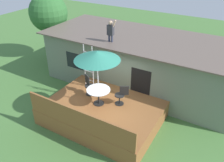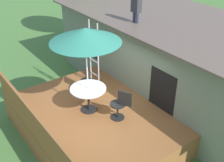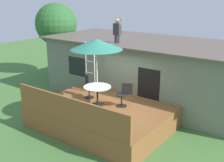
# 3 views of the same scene
# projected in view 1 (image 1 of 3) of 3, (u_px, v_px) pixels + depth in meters

# --- Properties ---
(ground_plane) EXTENTS (40.00, 40.00, 0.00)m
(ground_plane) POSITION_uv_depth(u_px,v_px,m) (105.00, 117.00, 10.80)
(ground_plane) COLOR #477538
(house) EXTENTS (10.50, 4.50, 2.80)m
(house) POSITION_uv_depth(u_px,v_px,m) (139.00, 61.00, 12.76)
(house) COLOR slate
(house) RESTS_ON ground
(deck) EXTENTS (4.98, 3.96, 0.80)m
(deck) POSITION_uv_depth(u_px,v_px,m) (105.00, 110.00, 10.59)
(deck) COLOR brown
(deck) RESTS_ON ground
(deck_railing) EXTENTS (4.88, 0.08, 0.90)m
(deck_railing) POSITION_uv_depth(u_px,v_px,m) (78.00, 120.00, 8.73)
(deck_railing) COLOR brown
(deck_railing) RESTS_ON deck
(patio_table) EXTENTS (1.04, 1.04, 0.74)m
(patio_table) POSITION_uv_depth(u_px,v_px,m) (98.00, 93.00, 10.08)
(patio_table) COLOR black
(patio_table) RESTS_ON deck
(patio_umbrella) EXTENTS (1.90, 1.90, 2.54)m
(patio_umbrella) POSITION_uv_depth(u_px,v_px,m) (97.00, 56.00, 9.18)
(patio_umbrella) COLOR silver
(patio_umbrella) RESTS_ON deck
(step_ladder) EXTENTS (0.52, 0.04, 2.20)m
(step_ladder) POSITION_uv_depth(u_px,v_px,m) (89.00, 67.00, 11.08)
(step_ladder) COLOR silver
(step_ladder) RESTS_ON deck
(person_figure) EXTENTS (0.47, 0.20, 1.11)m
(person_figure) POSITION_uv_depth(u_px,v_px,m) (111.00, 30.00, 11.15)
(person_figure) COLOR #33384C
(person_figure) RESTS_ON house
(patio_chair_left) EXTENTS (0.58, 0.44, 0.92)m
(patio_chair_left) POSITION_uv_depth(u_px,v_px,m) (89.00, 85.00, 10.85)
(patio_chair_left) COLOR black
(patio_chair_left) RESTS_ON deck
(patio_chair_right) EXTENTS (0.58, 0.44, 0.92)m
(patio_chair_right) POSITION_uv_depth(u_px,v_px,m) (121.00, 95.00, 10.13)
(patio_chair_right) COLOR black
(patio_chair_right) RESTS_ON deck
(backyard_tree) EXTENTS (2.49, 2.49, 4.38)m
(backyard_tree) POSITION_uv_depth(u_px,v_px,m) (48.00, 13.00, 15.02)
(backyard_tree) COLOR brown
(backyard_tree) RESTS_ON ground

